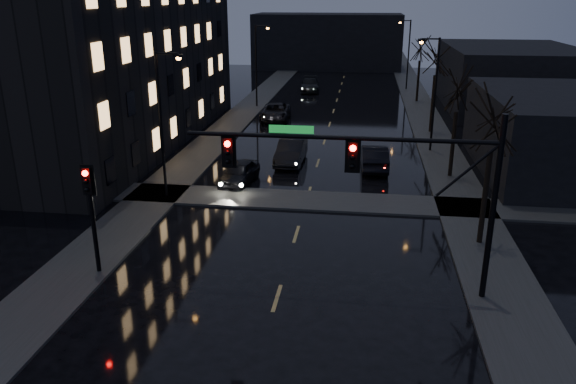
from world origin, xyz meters
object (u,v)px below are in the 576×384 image
(oncoming_car_a, at_px, (239,173))
(oncoming_car_d, at_px, (310,85))
(oncoming_car_c, at_px, (276,112))
(oncoming_car_b, at_px, (291,152))
(lead_car, at_px, (374,157))

(oncoming_car_a, xyz_separation_m, oncoming_car_d, (0.85, 34.42, 0.10))
(oncoming_car_a, relative_size, oncoming_car_c, 0.75)
(oncoming_car_c, bearing_deg, oncoming_car_d, 82.06)
(oncoming_car_a, distance_m, oncoming_car_b, 5.31)
(oncoming_car_d, height_order, lead_car, lead_car)
(oncoming_car_a, height_order, oncoming_car_d, oncoming_car_d)
(oncoming_car_a, distance_m, oncoming_car_c, 18.16)
(oncoming_car_c, relative_size, oncoming_car_d, 1.00)
(oncoming_car_a, distance_m, lead_car, 9.05)
(oncoming_car_d, bearing_deg, oncoming_car_a, -96.24)
(oncoming_car_b, height_order, oncoming_car_c, oncoming_car_b)
(oncoming_car_b, distance_m, oncoming_car_c, 13.83)
(oncoming_car_b, relative_size, oncoming_car_c, 0.90)
(oncoming_car_a, height_order, oncoming_car_c, oncoming_car_c)
(oncoming_car_b, relative_size, lead_car, 1.00)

